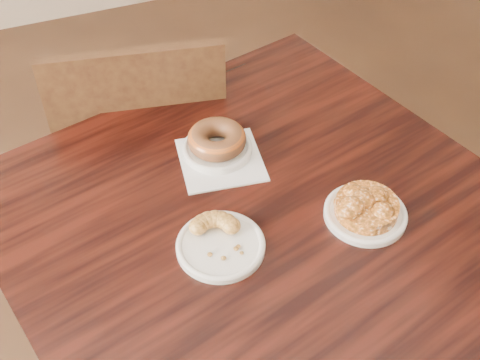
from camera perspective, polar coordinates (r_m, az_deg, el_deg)
name	(u,v)px	position (r m, az deg, el deg)	size (l,w,h in m)	color
cafe_table	(260,319)	(1.49, 1.88, -13.05)	(0.96, 0.96, 0.75)	black
chair_far	(145,146)	(1.80, -8.96, 3.17)	(0.46, 0.46, 0.90)	black
napkin	(221,160)	(1.29, -1.82, 1.93)	(0.17, 0.17, 0.00)	white
plate_donut	(217,149)	(1.31, -2.18, 2.97)	(0.15, 0.15, 0.01)	white
plate_cruller	(221,246)	(1.13, -1.85, -6.27)	(0.17, 0.17, 0.01)	white
plate_fritter	(365,214)	(1.20, 11.78, -3.18)	(0.16, 0.16, 0.01)	white
glazed_donut	(217,139)	(1.29, -2.21, 3.91)	(0.13, 0.13, 0.04)	#8E4014
apple_fritter	(367,205)	(1.19, 11.96, -2.33)	(0.17, 0.17, 0.04)	#4B2608
cruller_fragment	(220,238)	(1.11, -1.88, -5.56)	(0.12, 0.12, 0.03)	brown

